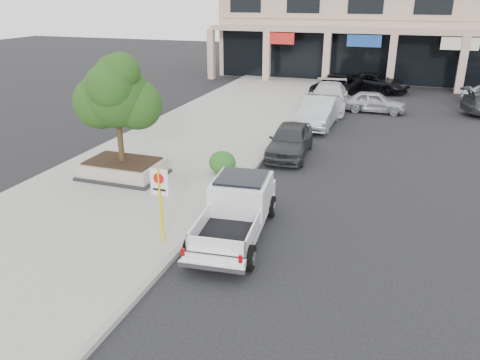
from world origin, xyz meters
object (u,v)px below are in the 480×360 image
Objects in this scene: planter_tree at (121,94)px; curb_car_b at (319,112)px; lot_car_a at (374,102)px; planter at (123,168)px; pickup_truck at (235,212)px; no_parking_sign at (160,196)px; curb_car_d at (336,86)px; curb_car_a at (290,140)px; lot_car_d at (375,82)px; curb_car_c at (328,97)px.

planter_tree is 0.81× the size of curb_car_b.
curb_car_b is 1.28× the size of lot_car_a.
planter is 0.80× the size of planter_tree.
pickup_truck is 1.33× the size of lot_car_a.
no_parking_sign is 23.43m from curb_car_d.
curb_car_d is (1.64, 23.36, -0.82)m from no_parking_sign.
planter is 0.65× the size of curb_car_b.
planter is 0.62× the size of pickup_truck.
planter_tree is at bearing -98.86° from curb_car_d.
curb_car_a is 0.85× the size of lot_car_d.
planter is 0.82× the size of lot_car_a.
curb_car_c is at bearing 69.16° from planter_tree.
no_parking_sign reaches higher than planter.
no_parking_sign is (4.02, -4.30, 1.16)m from planter.
lot_car_d is (2.35, 25.16, -0.10)m from pickup_truck.
lot_car_d is at bearing 78.19° from curb_car_a.
planter_tree reaches higher than curb_car_d.
pickup_truck is 1.19× the size of curb_car_a.
planter is 19.89m from curb_car_d.
planter_tree reaches higher than lot_car_a.
no_parking_sign is 0.45× the size of pickup_truck.
no_parking_sign is at bearing -149.85° from pickup_truck.
curb_car_c is (-0.14, 4.14, 0.01)m from curb_car_b.
curb_car_a is at bearing -95.56° from curb_car_c.
curb_car_a is at bearing -82.91° from curb_car_d.
curb_car_c is (1.73, 19.21, -0.80)m from no_parking_sign.
planter is at bearing 146.84° from pickup_truck.
no_parking_sign reaches higher than pickup_truck.
curb_car_b reaches higher than pickup_truck.
no_parking_sign is 9.61m from curb_car_a.
planter is at bearing 177.97° from lot_car_d.
planter is 6.00m from no_parking_sign.
pickup_truck is at bearing -29.28° from planter_tree.
curb_car_c is 0.97× the size of curb_car_d.
curb_car_a is at bearing 42.70° from planter.
planter is 12.29m from curb_car_b.
curb_car_a reaches higher than lot_car_a.
pickup_truck is at bearing -167.16° from lot_car_d.
pickup_truck is 0.91× the size of curb_car_c.
planter_tree is 1.74× the size of no_parking_sign.
lot_car_d is (4.12, 26.44, -0.92)m from no_parking_sign.
pickup_truck is (5.66, -3.17, -2.60)m from planter_tree.
no_parking_sign is 0.39× the size of curb_car_d.
lot_car_a is 0.76× the size of lot_car_d.
curb_car_d is 4.82m from lot_car_a.
curb_car_a is 13.91m from curb_car_d.
curb_car_c is at bearing 96.30° from lot_car_a.
planter_tree is 16.00m from curb_car_c.
curb_car_d is at bearing 159.31° from lot_car_d.
lot_car_d is (-0.44, 6.91, 0.05)m from lot_car_a.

